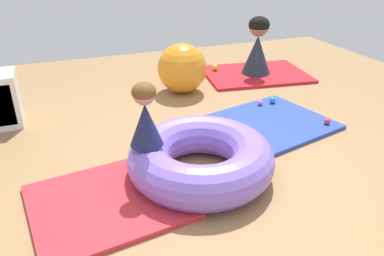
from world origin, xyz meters
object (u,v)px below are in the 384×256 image
Objects in this scene: exercise_ball_large at (182,68)px; child_in_navy at (145,115)px; play_ball_teal at (273,100)px; play_ball_pink at (260,103)px; play_ball_red at (327,121)px; adult_seated at (257,46)px; inflatable_cushion at (201,158)px; play_ball_yellow at (215,68)px.

child_in_navy is at bearing -117.21° from exercise_ball_large.
play_ball_teal is 0.17m from play_ball_pink.
exercise_ball_large is (-1.06, 1.55, 0.24)m from play_ball_red.
adult_seated reaches higher than play_ball_teal.
child_in_navy is at bearing -172.39° from adult_seated.
play_ball_pink is (1.20, 1.08, -0.10)m from inflatable_cushion.
play_ball_teal is at bearing -45.32° from exercise_ball_large.
play_ball_red is (2.02, 0.30, -0.53)m from child_in_navy.
play_ball_red is 0.74m from play_ball_teal.
inflatable_cushion reaches higher than play_ball_red.
play_ball_teal is (1.79, 1.01, -0.52)m from child_in_navy.
child_in_navy reaches higher than play_ball_teal.
play_ball_red is 0.10× the size of exercise_ball_large.
inflatable_cushion is 0.60m from child_in_navy.
inflatable_cushion is 18.79× the size of play_ball_red.
play_ball_red is 0.76× the size of play_ball_yellow.
play_ball_teal reaches higher than play_ball_red.
play_ball_yellow reaches higher than play_ball_red.
play_ball_teal is at bearing -145.74° from adult_seated.
inflatable_cushion is at bearing -105.30° from exercise_ball_large.
exercise_ball_large is (0.95, 1.85, -0.28)m from child_in_navy.
child_in_navy is at bearing -150.64° from play_ball_teal.
inflatable_cushion is at bearing -83.92° from child_in_navy.
child_in_navy is 0.63× the size of adult_seated.
child_in_navy is 2.11m from play_ball_red.
child_in_navy is at bearing -171.48° from play_ball_red.
exercise_ball_large is (-0.67, 0.85, 0.24)m from play_ball_pink.
play_ball_yellow is (-0.12, 1.40, 0.00)m from play_ball_teal.
play_ball_yellow is at bearing -18.10° from child_in_navy.
adult_seated is (1.75, 2.17, 0.26)m from inflatable_cushion.
adult_seated is (2.17, 2.09, -0.17)m from child_in_navy.
play_ball_red is at bearing -72.07° from play_ball_teal.
exercise_ball_large reaches higher than play_ball_yellow.
inflatable_cushion is 2.37× the size of child_in_navy.
child_in_navy reaches higher than exercise_ball_large.
exercise_ball_large reaches higher than inflatable_cushion.
play_ball_pink is at bearing -153.20° from adult_seated.
inflatable_cushion is at bearing -116.56° from play_ball_yellow.
inflatable_cushion is 2.01m from exercise_ball_large.
play_ball_pink is at bearing -91.88° from play_ball_yellow.
child_in_navy reaches higher than inflatable_cushion.
play_ball_red is at bearing -131.22° from adult_seated.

